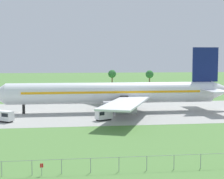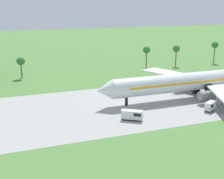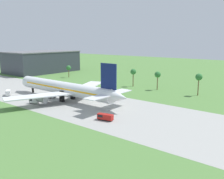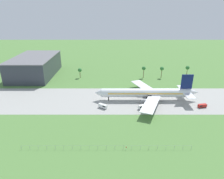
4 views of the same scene
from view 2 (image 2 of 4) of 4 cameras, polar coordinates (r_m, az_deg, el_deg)
ground_plane at (r=100.91m, az=2.40°, el=-2.82°), size 600.00×600.00×0.00m
taxiway_strip at (r=100.91m, az=2.40°, el=-2.82°), size 320.00×44.00×0.02m
jet_airliner at (r=112.30m, az=15.74°, el=1.54°), size 74.28×59.87×19.42m
fuel_truck at (r=87.73m, az=3.79°, el=-4.67°), size 6.10×5.01×2.84m
catering_van at (r=99.45m, az=17.52°, el=-2.91°), size 4.66×3.67×2.85m
palm_tree_row at (r=156.47m, az=6.22°, el=6.98°), size 105.22×3.60×11.64m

